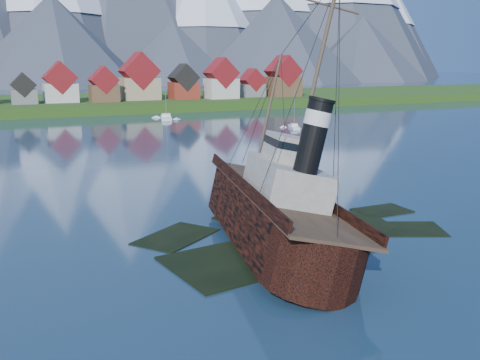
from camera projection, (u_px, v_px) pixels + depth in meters
name	position (u px, v px, depth m)	size (l,w,h in m)	color
ground	(289.00, 243.00, 49.75)	(1400.00, 1400.00, 0.00)	#1A334B
shoal	(293.00, 237.00, 52.46)	(31.71, 21.24, 1.14)	black
shore_bank	(62.00, 107.00, 200.46)	(600.00, 80.00, 3.20)	#284B15
seawall	(77.00, 116.00, 166.77)	(600.00, 2.50, 2.00)	#3F3D38
tugboat_wreck	(259.00, 206.00, 50.25)	(7.43, 32.01, 25.36)	black
sailboat_d	(294.00, 128.00, 136.03)	(4.36, 7.72, 10.28)	white
sailboat_e	(166.00, 118.00, 158.75)	(5.71, 11.83, 13.32)	white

